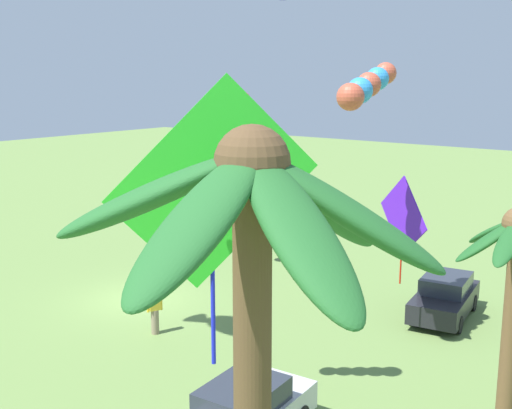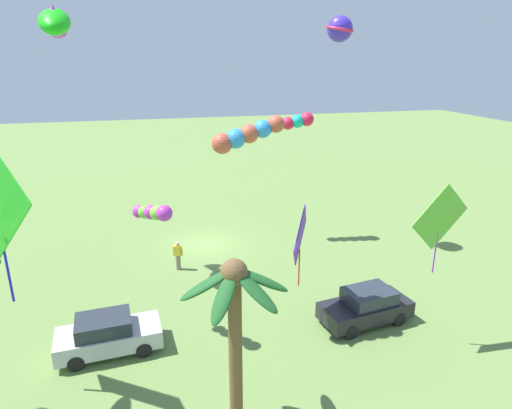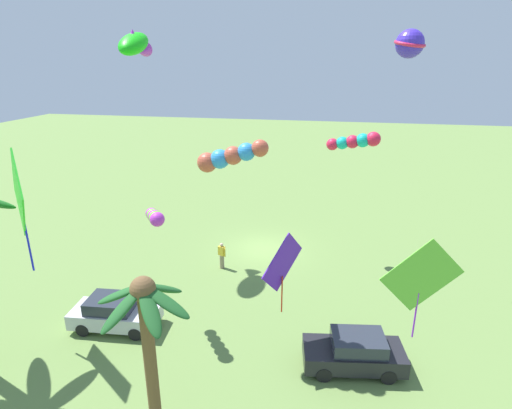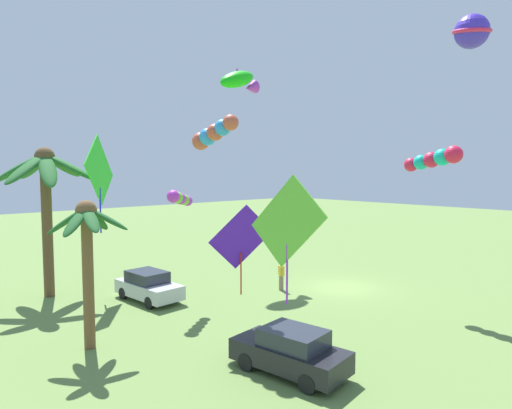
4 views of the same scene
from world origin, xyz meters
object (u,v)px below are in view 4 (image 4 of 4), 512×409
(kite_diamond_2, at_px, (241,238))
(kite_fish_1, at_px, (239,80))
(kite_tube_7, at_px, (213,133))
(parked_car_0, at_px, (290,351))
(kite_tube_5, at_px, (180,198))
(parked_car_1, at_px, (149,286))
(spectator_0, at_px, (281,276))
(kite_diamond_3, at_px, (99,172))
(kite_tube_6, at_px, (434,159))
(palm_tree_1, at_px, (87,240))
(palm_tree_0, at_px, (44,182))
(kite_diamond_4, at_px, (287,223))
(kite_ball_0, at_px, (472,31))

(kite_diamond_2, bearing_deg, kite_fish_1, -39.85)
(kite_diamond_2, distance_m, kite_tube_7, 4.59)
(parked_car_0, bearing_deg, kite_tube_5, -8.40)
(parked_car_1, distance_m, kite_fish_1, 13.82)
(spectator_0, xyz_separation_m, kite_diamond_3, (5.80, 7.78, 5.79))
(kite_tube_7, bearing_deg, parked_car_1, 0.74)
(kite_tube_5, height_order, kite_tube_6, kite_tube_6)
(palm_tree_1, bearing_deg, kite_tube_7, -107.10)
(kite_diamond_3, distance_m, kite_tube_5, 5.18)
(kite_fish_1, relative_size, kite_tube_6, 1.10)
(kite_tube_5, xyz_separation_m, kite_tube_6, (-8.34, -8.76, 1.88))
(kite_fish_1, relative_size, kite_diamond_2, 0.95)
(kite_diamond_3, bearing_deg, kite_diamond_2, -173.84)
(parked_car_1, bearing_deg, parked_car_0, 176.63)
(palm_tree_0, relative_size, kite_diamond_4, 2.25)
(palm_tree_0, xyz_separation_m, kite_tube_6, (-14.62, -12.98, 1.13))
(spectator_0, xyz_separation_m, kite_tube_7, (-2.30, 6.37, 7.38))
(palm_tree_0, bearing_deg, palm_tree_1, 172.40)
(kite_tube_5, bearing_deg, palm_tree_1, 110.71)
(kite_diamond_3, bearing_deg, kite_tube_6, -140.36)
(palm_tree_1, relative_size, kite_tube_7, 2.06)
(palm_tree_1, height_order, kite_tube_5, kite_tube_5)
(kite_diamond_3, distance_m, kite_diamond_4, 14.87)
(kite_ball_0, distance_m, kite_diamond_3, 18.61)
(kite_diamond_4, bearing_deg, kite_diamond_3, -4.42)
(parked_car_0, xyz_separation_m, kite_fish_1, (12.10, -8.02, 11.58))
(spectator_0, xyz_separation_m, kite_tube_5, (1.18, 5.80, 4.52))
(kite_diamond_4, xyz_separation_m, kite_tube_5, (10.15, -3.12, 0.05))
(palm_tree_1, distance_m, kite_diamond_3, 7.84)
(kite_tube_5, height_order, kite_tube_7, kite_tube_7)
(kite_fish_1, bearing_deg, palm_tree_0, 76.06)
(kite_diamond_2, bearing_deg, kite_diamond_3, 6.16)
(palm_tree_1, xyz_separation_m, kite_tube_6, (-6.33, -14.09, 3.11))
(palm_tree_0, xyz_separation_m, kite_tube_7, (-9.76, -3.65, 2.11))
(spectator_0, height_order, kite_ball_0, kite_ball_0)
(parked_car_1, height_order, kite_diamond_3, kite_diamond_3)
(kite_diamond_4, relative_size, kite_tube_6, 1.17)
(palm_tree_0, distance_m, spectator_0, 13.56)
(parked_car_1, bearing_deg, palm_tree_0, 40.21)
(palm_tree_1, relative_size, kite_diamond_4, 1.60)
(palm_tree_1, bearing_deg, parked_car_0, -148.11)
(kite_diamond_3, xyz_separation_m, kite_tube_6, (-12.96, -10.74, 0.61))
(parked_car_1, distance_m, kite_diamond_4, 13.24)
(kite_diamond_4, xyz_separation_m, kite_tube_6, (1.80, -11.88, 1.93))
(parked_car_0, distance_m, spectator_0, 10.21)
(spectator_0, bearing_deg, kite_diamond_3, 53.31)
(kite_diamond_4, height_order, kite_tube_6, kite_tube_6)
(palm_tree_1, height_order, kite_diamond_2, palm_tree_1)
(parked_car_0, xyz_separation_m, kite_diamond_2, (2.96, -0.39, 3.38))
(palm_tree_1, distance_m, kite_ball_0, 17.26)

